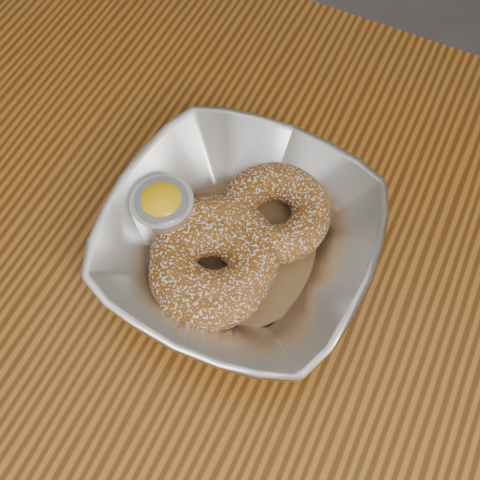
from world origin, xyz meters
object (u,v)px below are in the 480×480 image
at_px(table, 211,349).
at_px(donut_front, 210,272).
at_px(serving_bowl, 240,241).
at_px(donut_back, 275,212).
at_px(donut_extra, 215,254).
at_px(ramekin, 164,212).

distance_m(table, donut_front, 0.13).
distance_m(serving_bowl, donut_back, 0.04).
xyz_separation_m(table, donut_extra, (-0.01, 0.05, 0.13)).
bearing_deg(table, ramekin, 139.35).
height_order(serving_bowl, donut_extra, serving_bowl).
xyz_separation_m(donut_back, donut_extra, (-0.03, -0.06, 0.00)).
distance_m(donut_back, ramekin, 0.10).
bearing_deg(ramekin, serving_bowl, 5.67).
bearing_deg(donut_extra, donut_back, 64.47).
distance_m(table, ramekin, 0.16).
relative_size(table, donut_front, 11.59).
xyz_separation_m(serving_bowl, donut_back, (0.02, 0.04, -0.00)).
height_order(donut_extra, ramekin, ramekin).
distance_m(serving_bowl, donut_front, 0.04).
bearing_deg(donut_extra, ramekin, 165.83).
xyz_separation_m(serving_bowl, donut_extra, (-0.01, -0.02, 0.00)).
bearing_deg(donut_front, donut_extra, 101.84).
bearing_deg(donut_back, serving_bowl, -111.29).
relative_size(donut_back, donut_front, 0.96).
bearing_deg(ramekin, donut_back, 28.50).
height_order(serving_bowl, donut_back, serving_bowl).
relative_size(donut_back, donut_extra, 0.90).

